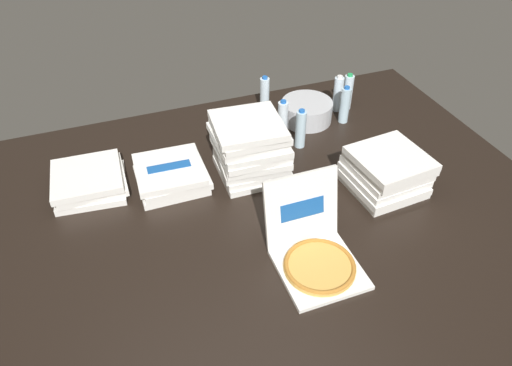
% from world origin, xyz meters
% --- Properties ---
extents(ground_plane, '(3.20, 2.40, 0.02)m').
position_xyz_m(ground_plane, '(0.00, 0.00, -0.01)').
color(ground_plane, black).
extents(open_pizza_box, '(0.36, 0.45, 0.38)m').
position_xyz_m(open_pizza_box, '(0.16, -0.38, 0.07)').
color(open_pizza_box, white).
rests_on(open_pizza_box, ground_plane).
extents(pizza_stack_center_far, '(0.40, 0.40, 0.11)m').
position_xyz_m(pizza_stack_center_far, '(-0.76, 0.52, 0.06)').
color(pizza_stack_center_far, white).
rests_on(pizza_stack_center_far, ground_plane).
extents(pizza_stack_right_mid, '(0.39, 0.38, 0.12)m').
position_xyz_m(pizza_stack_right_mid, '(-0.33, 0.42, 0.06)').
color(pizza_stack_right_mid, white).
rests_on(pizza_stack_right_mid, ground_plane).
extents(pizza_stack_right_near, '(0.41, 0.40, 0.34)m').
position_xyz_m(pizza_stack_right_near, '(0.11, 0.36, 0.17)').
color(pizza_stack_right_near, white).
rests_on(pizza_stack_right_near, ground_plane).
extents(pizza_stack_center_near, '(0.41, 0.41, 0.23)m').
position_xyz_m(pizza_stack_center_near, '(0.74, -0.03, 0.11)').
color(pizza_stack_center_near, white).
rests_on(pizza_stack_center_near, ground_plane).
extents(ice_bucket, '(0.33, 0.33, 0.14)m').
position_xyz_m(ice_bucket, '(0.65, 0.76, 0.07)').
color(ice_bucket, '#B7BABF').
rests_on(ice_bucket, ground_plane).
extents(water_bottle_0, '(0.06, 0.06, 0.25)m').
position_xyz_m(water_bottle_0, '(0.42, 0.64, 0.12)').
color(water_bottle_0, white).
rests_on(water_bottle_0, ground_plane).
extents(water_bottle_1, '(0.06, 0.06, 0.25)m').
position_xyz_m(water_bottle_1, '(0.48, 0.50, 0.12)').
color(water_bottle_1, silver).
rests_on(water_bottle_1, ground_plane).
extents(water_bottle_2, '(0.06, 0.06, 0.25)m').
position_xyz_m(water_bottle_2, '(0.43, 0.97, 0.12)').
color(water_bottle_2, silver).
rests_on(water_bottle_2, ground_plane).
extents(water_bottle_3, '(0.06, 0.06, 0.25)m').
position_xyz_m(water_bottle_3, '(0.97, 0.80, 0.12)').
color(water_bottle_3, silver).
rests_on(water_bottle_3, ground_plane).
extents(water_bottle_4, '(0.06, 0.06, 0.25)m').
position_xyz_m(water_bottle_4, '(0.89, 0.80, 0.12)').
color(water_bottle_4, silver).
rests_on(water_bottle_4, ground_plane).
extents(water_bottle_5, '(0.06, 0.06, 0.25)m').
position_xyz_m(water_bottle_5, '(0.87, 0.66, 0.12)').
color(water_bottle_5, silver).
rests_on(water_bottle_5, ground_plane).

